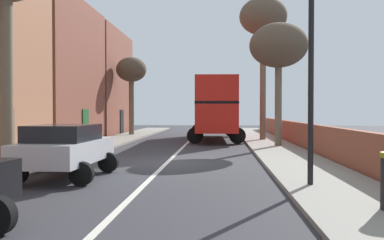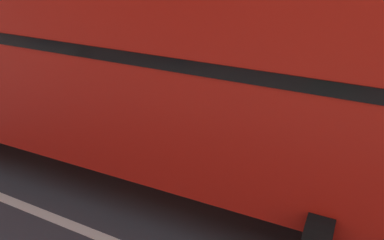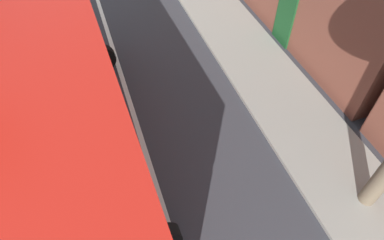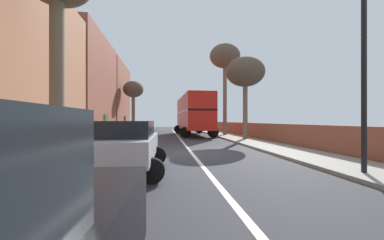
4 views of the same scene
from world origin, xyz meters
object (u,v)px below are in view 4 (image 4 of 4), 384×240
(parked_car_silver_left_0, at_px, (125,143))
(street_tree_left_4, at_px, (133,91))
(street_tree_right_3, at_px, (245,73))
(lamppost_right, at_px, (364,42))
(double_decker_bus, at_px, (193,113))
(street_tree_right_5, at_px, (225,58))

(parked_car_silver_left_0, bearing_deg, street_tree_left_4, 97.04)
(street_tree_right_3, xyz_separation_m, lamppost_right, (-0.85, -11.70, -1.61))
(parked_car_silver_left_0, relative_size, lamppost_right, 0.63)
(double_decker_bus, distance_m, street_tree_right_5, 6.57)
(street_tree_left_4, bearing_deg, street_tree_right_3, -45.02)
(parked_car_silver_left_0, height_order, street_tree_right_3, street_tree_right_3)
(double_decker_bus, bearing_deg, street_tree_right_5, -18.86)
(double_decker_bus, height_order, street_tree_left_4, street_tree_left_4)
(street_tree_left_4, bearing_deg, lamppost_right, -66.88)
(lamppost_right, bearing_deg, double_decker_bus, 98.29)
(street_tree_right_5, bearing_deg, parked_car_silver_left_0, -115.30)
(street_tree_right_5, distance_m, lamppost_right, 17.30)
(street_tree_right_3, bearing_deg, street_tree_right_5, 93.29)
(street_tree_left_4, xyz_separation_m, lamppost_right, (9.36, -21.91, -1.33))
(parked_car_silver_left_0, bearing_deg, double_decker_bus, 75.83)
(parked_car_silver_left_0, height_order, street_tree_left_4, street_tree_left_4)
(street_tree_right_3, height_order, street_tree_left_4, street_tree_right_3)
(street_tree_left_4, relative_size, street_tree_right_5, 0.66)
(street_tree_left_4, distance_m, lamppost_right, 23.86)
(street_tree_left_4, xyz_separation_m, street_tree_right_5, (9.91, -5.14, 2.88))
(lamppost_right, bearing_deg, street_tree_right_3, 85.87)
(parked_car_silver_left_0, xyz_separation_m, street_tree_right_3, (7.65, 10.49, 4.51))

